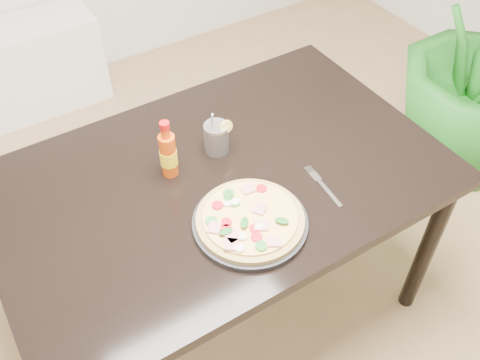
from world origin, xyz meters
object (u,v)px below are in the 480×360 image
pizza (249,219)px  hot_sauce_bottle (168,154)px  plate (250,223)px  fork (322,185)px  cola_cup (217,138)px  dining_table (220,193)px

pizza → hot_sauce_bottle: hot_sauce_bottle is taller
pizza → plate: bearing=8.6°
plate → hot_sauce_bottle: hot_sauce_bottle is taller
hot_sauce_bottle → pizza: bearing=-73.0°
pizza → fork: bearing=2.8°
cola_cup → fork: bearing=-58.2°
cola_cup → fork: (0.19, -0.31, -0.05)m
pizza → hot_sauce_bottle: (-0.09, 0.31, 0.05)m
fork → pizza: bearing=-172.0°
plate → hot_sauce_bottle: size_ratio=1.63×
dining_table → hot_sauce_bottle: (-0.13, 0.09, 0.16)m
dining_table → plate: (-0.03, -0.22, 0.09)m
hot_sauce_bottle → cola_cup: (0.18, 0.01, -0.03)m
dining_table → fork: bearing=-40.6°
dining_table → plate: size_ratio=4.23×
pizza → hot_sauce_bottle: size_ratio=1.53×
plate → pizza: 0.02m
pizza → cola_cup: size_ratio=1.78×
plate → cola_cup: size_ratio=1.91×
plate → fork: (0.27, 0.01, -0.01)m
plate → hot_sauce_bottle: 0.33m
plate → pizza: size_ratio=1.07×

